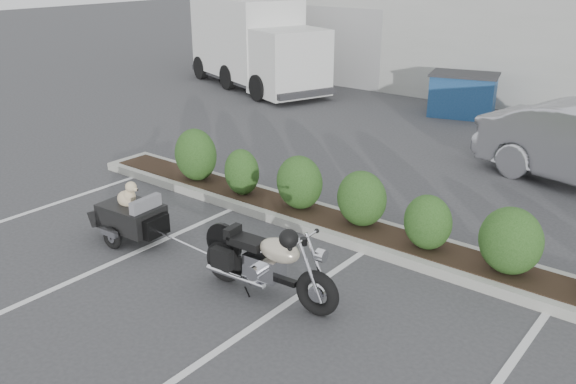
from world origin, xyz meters
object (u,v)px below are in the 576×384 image
Objects in this scene: motorcycle at (267,264)px; delivery_truck at (256,46)px; dumpster at (463,94)px; pet_trailer at (131,215)px.

delivery_truck reaches higher than motorcycle.
dumpster is at bearing 96.69° from motorcycle.
dumpster is at bearing 24.10° from delivery_truck.
dumpster is (-1.98, 10.78, 0.12)m from motorcycle.
motorcycle is 1.02× the size of dumpster.
delivery_truck reaches higher than pet_trailer.
delivery_truck is at bearing 127.81° from motorcycle.
delivery_truck is (-6.30, 10.25, 0.96)m from pet_trailer.
delivery_truck is at bearing 168.89° from dumpster.
dumpster is at bearing 82.02° from pet_trailer.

